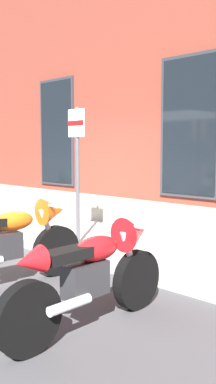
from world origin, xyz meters
name	(u,v)px	position (x,y,z in m)	size (l,w,h in m)	color
ground_plane	(22,248)	(0.00, 0.00, 0.00)	(140.00, 140.00, 0.00)	#424244
sidewalk	(73,234)	(0.00, 1.16, 0.07)	(32.12, 2.32, 0.15)	gray
brick_pub_facade	(190,14)	(0.00, 5.07, 5.04)	(26.12, 5.59, 10.09)	brown
motorcycle_orange_sport	(13,240)	(1.60, -1.20, 0.58)	(0.62, 2.12, 1.07)	black
motorcycle_red_sport	(95,271)	(3.22, -1.32, 0.56)	(0.62, 2.04, 1.02)	black
parking_sign	(77,156)	(0.95, 0.45, 1.60)	(0.36, 0.07, 2.22)	#4C4C51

